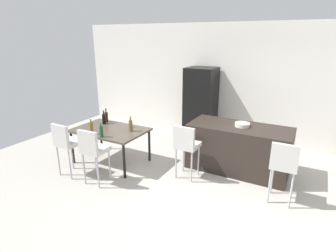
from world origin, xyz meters
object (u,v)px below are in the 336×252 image
(wine_bottle_near, at_px, (106,117))
(dining_chair_far, at_px, (93,148))
(dining_chair_near, at_px, (66,141))
(wine_bottle_corner, at_px, (101,131))
(wine_bottle_right, at_px, (91,128))
(fruit_bowl, at_px, (242,125))
(wine_bottle_far, at_px, (104,119))
(bar_chair_left, at_px, (186,144))
(bar_chair_middle, at_px, (284,163))
(wine_bottle_end, at_px, (131,125))
(wine_glass_left, at_px, (130,122))
(refrigerator, at_px, (201,104))
(dining_table, at_px, (110,132))
(kitchen_island, at_px, (238,148))

(wine_bottle_near, bearing_deg, dining_chair_far, -58.94)
(dining_chair_near, bearing_deg, wine_bottle_corner, 40.21)
(wine_bottle_right, distance_m, fruit_bowl, 2.92)
(wine_bottle_far, bearing_deg, dining_chair_near, -89.30)
(wine_bottle_right, bearing_deg, dining_chair_far, -45.33)
(dining_chair_far, distance_m, wine_bottle_right, 0.65)
(bar_chair_left, relative_size, bar_chair_middle, 1.00)
(bar_chair_left, relative_size, wine_bottle_right, 3.37)
(dining_chair_far, bearing_deg, wine_bottle_end, 82.82)
(wine_glass_left, relative_size, refrigerator, 0.09)
(wine_bottle_right, distance_m, wine_glass_left, 0.82)
(dining_table, distance_m, wine_bottle_far, 0.45)
(kitchen_island, distance_m, fruit_bowl, 0.50)
(dining_chair_near, height_order, wine_bottle_right, wine_bottle_right)
(dining_table, distance_m, refrigerator, 2.53)
(wine_bottle_corner, bearing_deg, wine_glass_left, 80.35)
(bar_chair_left, bearing_deg, dining_chair_far, -143.94)
(dining_chair_far, height_order, wine_glass_left, dining_chair_far)
(bar_chair_middle, bearing_deg, wine_glass_left, 176.64)
(wine_bottle_right, relative_size, fruit_bowl, 1.11)
(dining_chair_far, bearing_deg, dining_chair_near, -180.00)
(dining_chair_near, xyz_separation_m, dining_chair_far, (0.67, 0.00, 0.00))
(bar_chair_middle, height_order, dining_chair_far, same)
(dining_chair_far, xyz_separation_m, wine_bottle_far, (-0.68, 1.08, 0.16))
(dining_table, height_order, wine_bottle_end, wine_bottle_end)
(bar_chair_left, bearing_deg, wine_bottle_corner, -159.73)
(wine_bottle_near, bearing_deg, wine_bottle_far, -69.68)
(dining_chair_near, xyz_separation_m, fruit_bowl, (2.81, 1.81, 0.26))
(refrigerator, bearing_deg, kitchen_island, -44.34)
(bar_chair_middle, distance_m, wine_glass_left, 3.07)
(dining_table, bearing_deg, kitchen_island, 21.05)
(bar_chair_left, height_order, wine_bottle_end, bar_chair_left)
(dining_chair_far, distance_m, wine_bottle_end, 0.99)
(wine_bottle_corner, bearing_deg, dining_chair_near, -139.79)
(dining_chair_near, distance_m, wine_bottle_right, 0.53)
(dining_table, bearing_deg, bar_chair_middle, 2.15)
(wine_bottle_near, bearing_deg, wine_glass_left, -4.04)
(dining_chair_near, bearing_deg, dining_table, 68.75)
(kitchen_island, bearing_deg, refrigerator, 135.66)
(dining_chair_near, relative_size, fruit_bowl, 3.74)
(kitchen_island, bearing_deg, bar_chair_left, -132.91)
(dining_table, height_order, fruit_bowl, fruit_bowl)
(bar_chair_left, distance_m, wine_glass_left, 1.41)
(bar_chair_left, height_order, refrigerator, refrigerator)
(dining_table, relative_size, fruit_bowl, 5.25)
(dining_chair_near, xyz_separation_m, wine_bottle_end, (0.79, 0.97, 0.16))
(dining_table, distance_m, wine_bottle_end, 0.50)
(wine_bottle_end, xyz_separation_m, refrigerator, (0.62, 2.17, 0.06))
(wine_glass_left, bearing_deg, dining_chair_near, -118.29)
(dining_chair_far, xyz_separation_m, refrigerator, (0.74, 3.14, 0.22))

